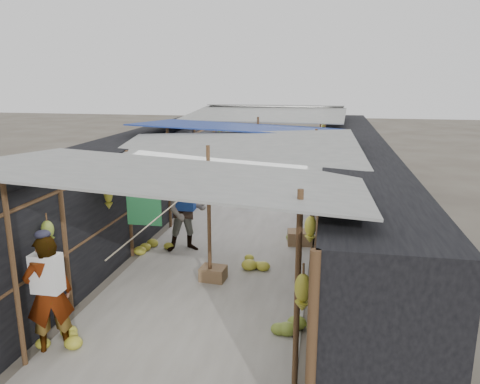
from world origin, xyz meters
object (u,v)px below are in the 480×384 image
Objects in this scene: vendor_seated at (305,197)px; crate_near at (213,274)px; black_basin at (308,237)px; vendor_elderly at (49,294)px; shopper_blue at (186,211)px.

crate_near is at bearing -42.80° from vendor_seated.
crate_near is 0.74× the size of black_basin.
vendor_elderly is at bearing -122.47° from black_basin.
vendor_seated reaches higher than crate_near.
shopper_blue is at bearing -60.06° from vendor_seated.
black_basin is 0.35× the size of shopper_blue.
vendor_seated is at bearing 35.39° from shopper_blue.
vendor_seated is (3.12, 7.76, -0.45)m from vendor_elderly.
vendor_elderly is at bearing -117.65° from crate_near.
vendor_seated is at bearing -146.20° from vendor_elderly.
black_basin is (1.66, 2.59, -0.04)m from crate_near.
crate_near is 0.57× the size of vendor_seated.
shopper_blue reaches higher than black_basin.
shopper_blue is 2.21× the size of vendor_seated.
crate_near is at bearing -122.60° from black_basin.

